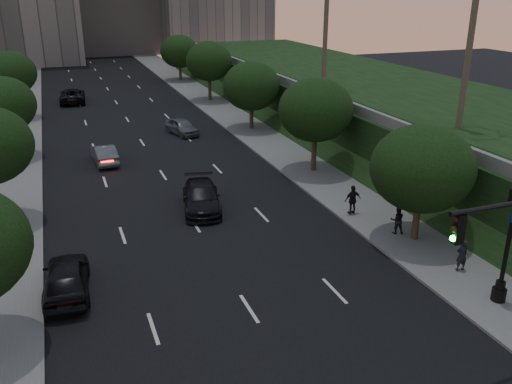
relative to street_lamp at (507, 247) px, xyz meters
name	(u,v)px	position (x,y,z in m)	size (l,w,h in m)	color
road_surface	(146,149)	(-10.02, 28.24, -2.62)	(16.00, 140.00, 0.02)	black
sidewalk_right	(263,137)	(0.23, 28.24, -2.56)	(4.50, 140.00, 0.15)	slate
sidewalk_left	(11,161)	(-20.27, 28.24, -2.56)	(4.50, 140.00, 0.15)	slate
embankment	(391,110)	(11.98, 26.24, -0.63)	(18.00, 90.00, 4.00)	black
parapet_wall	(307,90)	(3.48, 26.24, 1.72)	(0.35, 90.00, 0.70)	slate
tree_right_a	(422,168)	(0.28, 6.24, 1.39)	(5.20, 5.20, 6.24)	#38281C
tree_right_b	(316,110)	(0.28, 18.24, 1.88)	(5.20, 5.20, 6.74)	#38281C
tree_right_c	(251,86)	(0.28, 31.24, 1.39)	(5.20, 5.20, 6.24)	#38281C
tree_right_d	(209,61)	(0.28, 45.24, 1.88)	(5.20, 5.20, 6.74)	#38281C
tree_right_e	(179,51)	(0.28, 60.24, 1.39)	(5.20, 5.20, 6.24)	#38281C
tree_left_c	(1,105)	(-20.32, 29.24, 1.57)	(5.00, 5.00, 6.34)	#38281C
tree_left_d	(10,73)	(-20.32, 43.24, 1.94)	(5.00, 5.00, 6.71)	#38281C
street_lamp	(507,247)	(0.00, 0.00, 0.00)	(0.64, 0.64, 5.62)	black
sedan_near_left	(66,278)	(-17.02, 7.12, -1.83)	(1.90, 4.73, 1.61)	black
sedan_mid_left	(104,154)	(-13.55, 25.59, -1.93)	(1.50, 4.30, 1.42)	#595D61
sedan_far_left	(72,96)	(-14.63, 49.85, -1.83)	(2.69, 5.82, 1.62)	black
sedan_near_right	(201,197)	(-9.06, 14.34, -1.87)	(2.13, 5.24, 1.52)	black
sedan_far_right	(182,127)	(-6.16, 31.78, -1.92)	(1.68, 4.19, 1.43)	slate
pedestrian_a	(462,255)	(0.25, 2.67, -1.71)	(0.57, 0.37, 1.55)	black
pedestrian_b	(397,220)	(-0.24, 7.13, -1.71)	(0.75, 0.58, 1.54)	black
pedestrian_c	(353,200)	(-1.13, 10.27, -1.61)	(1.02, 0.42, 1.74)	black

